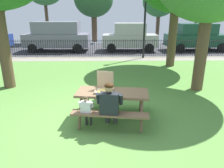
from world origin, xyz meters
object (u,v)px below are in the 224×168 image
child_at_table (87,109)px  far_tree_midright (159,2)px  picnic_table_foreground (112,98)px  parked_car_left (57,36)px  lamp_post_walkway (145,10)px  adult_at_table (110,104)px  parked_car_center (130,37)px  parked_car_right (196,37)px  pizza_box_open (104,88)px

child_at_table → far_tree_midright: 17.50m
picnic_table_foreground → parked_car_left: (-3.74, 10.66, 0.50)m
picnic_table_foreground → far_tree_midright: far_tree_midright is taller
picnic_table_foreground → child_at_table: size_ratio=2.31×
child_at_table → lamp_post_walkway: lamp_post_walkway is taller
adult_at_table → parked_car_left: bearing=108.2°
lamp_post_walkway → parked_car_center: 3.30m
lamp_post_walkway → child_at_table: bearing=-107.8°
adult_at_table → lamp_post_walkway: 9.01m
adult_at_table → child_at_table: 0.56m
far_tree_midright → parked_car_left: bearing=-148.2°
adult_at_table → parked_car_center: parked_car_center is taller
far_tree_midright → lamp_post_walkway: bearing=-108.3°
picnic_table_foreground → parked_car_center: parked_car_center is taller
parked_car_left → far_tree_midright: (8.46, 5.25, 2.56)m
picnic_table_foreground → parked_car_left: size_ratio=0.43×
child_at_table → parked_car_right: size_ratio=0.19×
parked_car_left → picnic_table_foreground: bearing=-70.7°
picnic_table_foreground → parked_car_center: bearing=81.9°
parked_car_center → far_tree_midright: 6.70m
child_at_table → parked_car_right: (7.03, 11.11, 0.49)m
parked_car_right → parked_car_left: bearing=180.0°
picnic_table_foreground → lamp_post_walkway: bearing=75.3°
child_at_table → parked_car_center: 11.33m
adult_at_table → parked_car_left: (-3.67, 11.16, 0.44)m
picnic_table_foreground → child_at_table: child_at_table is taller
parked_car_center → far_tree_midright: size_ratio=0.78×
picnic_table_foreground → adult_at_table: (-0.07, -0.50, 0.06)m
pizza_box_open → adult_at_table: pizza_box_open is taller
picnic_table_foreground → far_tree_midright: bearing=73.5°
parked_car_left → parked_car_right: 10.15m
pizza_box_open → parked_car_left: (-3.53, 10.61, 0.24)m
parked_car_left → pizza_box_open: bearing=-71.6°
child_at_table → parked_car_center: (2.13, 11.11, 0.49)m
child_at_table → pizza_box_open: bearing=51.1°
lamp_post_walkway → parked_car_left: bearing=155.2°
pizza_box_open → far_tree_midright: far_tree_midright is taller
parked_car_left → parked_car_right: (10.15, -0.00, -0.09)m
parked_car_right → lamp_post_walkway: bearing=-148.1°
pizza_box_open → parked_car_left: size_ratio=0.11×
parked_car_center → adult_at_table: bearing=-98.1°
child_at_table → parked_car_right: parked_car_right is taller
child_at_table → lamp_post_walkway: bearing=72.2°
lamp_post_walkway → parked_car_right: bearing=31.9°
parked_car_left → child_at_table: bearing=-74.3°
pizza_box_open → parked_car_right: parked_car_right is taller
pizza_box_open → far_tree_midright: size_ratio=0.10×
parked_car_right → far_tree_midright: size_ratio=0.88×
parked_car_left → far_tree_midright: 10.28m
pizza_box_open → far_tree_midright: bearing=72.7°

